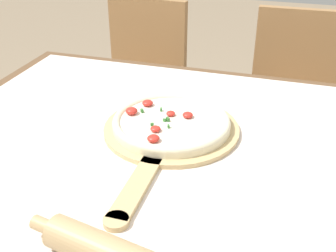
{
  "coord_description": "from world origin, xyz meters",
  "views": [
    {
      "loc": [
        0.29,
        -0.83,
        1.32
      ],
      "look_at": [
        0.03,
        0.03,
        0.8
      ],
      "focal_mm": 45.0,
      "sensor_mm": 36.0,
      "label": 1
    }
  ],
  "objects_px": {
    "pizza_peel": "(169,133)",
    "chair_right": "(293,102)",
    "pizza": "(171,122)",
    "chair_left": "(141,83)"
  },
  "relations": [
    {
      "from": "pizza_peel",
      "to": "chair_right",
      "type": "relative_size",
      "value": 0.62
    },
    {
      "from": "pizza",
      "to": "chair_right",
      "type": "height_order",
      "value": "chair_right"
    },
    {
      "from": "chair_left",
      "to": "chair_right",
      "type": "xyz_separation_m",
      "value": [
        0.7,
        0.0,
        0.0
      ]
    },
    {
      "from": "chair_left",
      "to": "chair_right",
      "type": "height_order",
      "value": "same"
    },
    {
      "from": "pizza_peel",
      "to": "pizza",
      "type": "height_order",
      "value": "pizza"
    },
    {
      "from": "pizza",
      "to": "chair_left",
      "type": "relative_size",
      "value": 0.34
    },
    {
      "from": "pizza_peel",
      "to": "chair_right",
      "type": "height_order",
      "value": "chair_right"
    },
    {
      "from": "pizza_peel",
      "to": "chair_left",
      "type": "height_order",
      "value": "chair_left"
    },
    {
      "from": "pizza_peel",
      "to": "chair_right",
      "type": "xyz_separation_m",
      "value": [
        0.3,
        0.84,
        -0.26
      ]
    },
    {
      "from": "pizza",
      "to": "chair_left",
      "type": "height_order",
      "value": "chair_left"
    }
  ]
}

